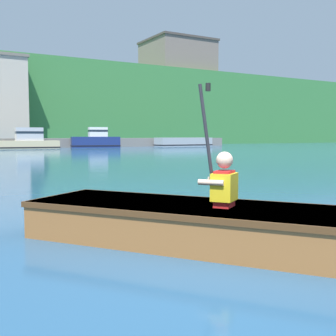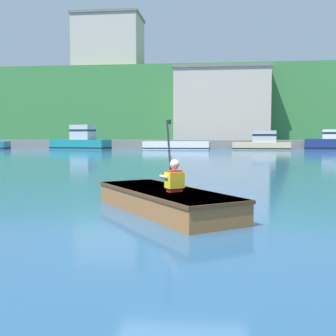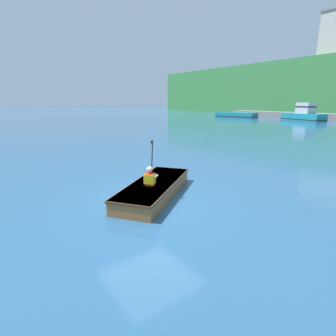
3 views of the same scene
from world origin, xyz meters
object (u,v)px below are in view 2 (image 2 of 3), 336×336
(person_paddler, at_px, (174,177))
(moored_boat_dock_west_end, at_px, (176,146))
(moored_boat_dock_east_end, at_px, (262,143))
(rowboat_foreground, at_px, (164,199))
(moored_boat_dock_west_inner, at_px, (81,141))
(moored_boat_dock_center_near, at_px, (330,142))

(person_paddler, bearing_deg, moored_boat_dock_west_end, 95.35)
(moored_boat_dock_west_end, bearing_deg, moored_boat_dock_east_end, 3.90)
(rowboat_foreground, height_order, person_paddler, person_paddler)
(rowboat_foreground, distance_m, person_paddler, 0.58)
(moored_boat_dock_west_inner, relative_size, rowboat_foreground, 1.78)
(moored_boat_dock_west_inner, bearing_deg, moored_boat_dock_center_near, 3.12)
(moored_boat_dock_east_end, bearing_deg, moored_boat_dock_center_near, 1.84)
(moored_boat_dock_center_near, distance_m, rowboat_foreground, 37.04)
(moored_boat_dock_east_end, height_order, person_paddler, moored_boat_dock_east_end)
(moored_boat_dock_west_inner, distance_m, moored_boat_dock_east_end, 18.11)
(moored_boat_dock_west_end, distance_m, person_paddler, 34.75)
(moored_boat_dock_east_end, bearing_deg, person_paddler, -98.42)
(person_paddler, bearing_deg, moored_boat_dock_east_end, 81.58)
(rowboat_foreground, bearing_deg, moored_boat_dock_center_near, 71.21)
(moored_boat_dock_center_near, xyz_separation_m, moored_boat_dock_east_end, (-6.50, -0.21, -0.06))
(moored_boat_dock_west_end, distance_m, moored_boat_dock_west_inner, 9.65)
(moored_boat_dock_east_end, xyz_separation_m, rowboat_foreground, (-5.43, -34.85, -0.44))
(moored_boat_dock_west_inner, bearing_deg, moored_boat_dock_west_end, 3.30)
(moored_boat_dock_west_inner, xyz_separation_m, rowboat_foreground, (12.64, -33.72, -0.61))
(moored_boat_dock_east_end, bearing_deg, moored_boat_dock_west_inner, -176.42)
(moored_boat_dock_west_end, bearing_deg, person_paddler, -84.65)
(rowboat_foreground, bearing_deg, person_paddler, -54.40)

